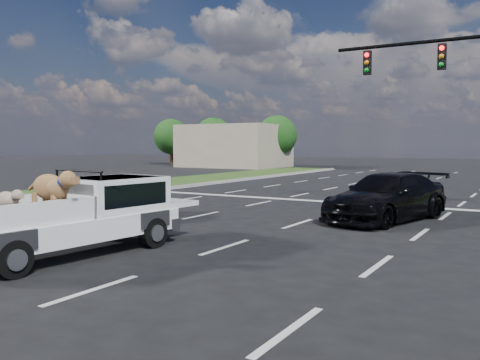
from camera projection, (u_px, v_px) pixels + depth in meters
The scene contains 11 objects.
ground at pixel (166, 240), 12.52m from camera, with size 160.00×160.00×0.00m, color black.
road_markings at pixel (282, 210), 18.14m from camera, with size 17.75×60.00×0.01m.
grass_median_left at pixel (54, 194), 23.53m from camera, with size 5.00×60.00×0.10m, color #254816.
curb_left at pixel (91, 197), 22.28m from camera, with size 0.15×60.00×0.14m, color #9C958F.
building_left at pixel (234, 146), 53.43m from camera, with size 10.00×8.00×4.40m, color tan.
tree_far_a at pixel (171, 137), 60.18m from camera, with size 4.20×4.20×5.40m.
tree_far_b at pixel (213, 136), 57.11m from camera, with size 4.20×4.20×5.40m.
tree_far_c at pixel (277, 136), 53.03m from camera, with size 4.20×4.20×5.40m.
pickup_truck at pixel (78, 214), 10.87m from camera, with size 2.24×5.00×1.82m.
silver_sedan at pixel (108, 198), 15.84m from camera, with size 1.62×4.02×1.37m, color silver.
black_coupe at pixel (387, 197), 15.71m from camera, with size 2.05×5.05×1.46m, color black.
Camera 1 is at (7.92, -9.70, 2.35)m, focal length 38.00 mm.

